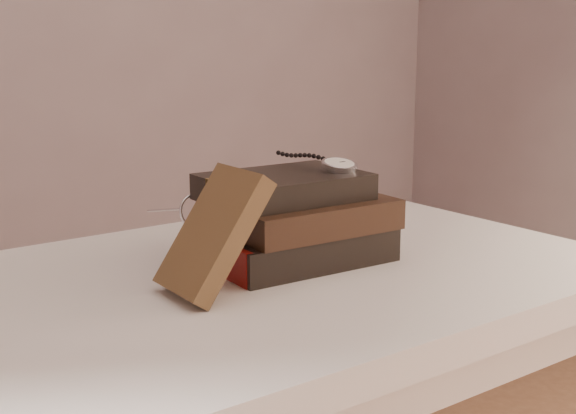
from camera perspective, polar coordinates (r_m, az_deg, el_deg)
table at (r=1.04m, az=-3.76°, el=-9.78°), size 1.00×0.60×0.75m
book_stack at (r=1.07m, az=0.50°, el=-0.95°), size 0.25×0.18×0.12m
journal at (r=0.93m, az=-5.37°, el=-1.90°), size 0.12×0.10×0.15m
pocket_watch at (r=1.08m, az=3.40°, el=3.07°), size 0.05×0.15×0.02m
eyeglasses at (r=1.09m, az=-5.60°, el=-0.09°), size 0.10×0.12×0.05m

